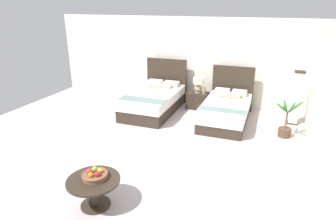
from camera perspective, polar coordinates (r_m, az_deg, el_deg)
ground_plane at (r=6.37m, az=-1.34°, el=-7.18°), size 9.63×10.04×0.02m
wall_back at (r=8.86m, az=6.68°, el=9.37°), size 9.63×0.12×2.53m
wall_side_right at (r=5.91m, az=28.39°, el=1.47°), size 0.12×5.64×2.53m
bed_near_window at (r=8.25m, az=-2.71°, el=1.90°), size 1.28×2.22×1.32m
bed_near_corner at (r=7.71m, az=11.19°, el=0.01°), size 1.17×2.10×1.26m
nightstand at (r=8.54m, az=5.80°, el=1.85°), size 0.60×0.43×0.48m
table_lamp at (r=8.41m, az=5.96°, el=5.15°), size 0.31×0.31×0.44m
vase at (r=8.36m, az=6.99°, el=3.84°), size 0.09×0.09×0.20m
coffee_table at (r=4.66m, az=-14.20°, el=-14.28°), size 0.79×0.79×0.46m
fruit_bowl at (r=4.58m, az=-14.07°, el=-12.13°), size 0.39×0.39×0.14m
floor_lamp_corner at (r=7.97m, az=23.64°, el=2.16°), size 0.26×0.26×1.36m
potted_palm at (r=7.20m, az=21.95°, el=-2.64°), size 0.61×0.56×0.91m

